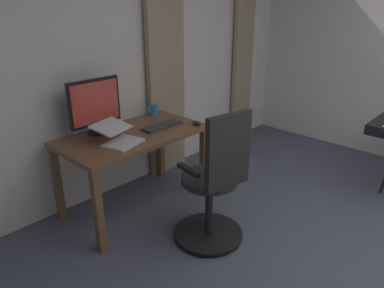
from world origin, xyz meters
TOP-DOWN VIEW (x-y plane):
  - back_room_partition at (0.00, -2.73)m, footprint 4.84×0.10m
  - curtain_left_panel at (-1.69, -2.62)m, footprint 0.35×0.06m
  - curtain_right_panel at (-0.32, -2.62)m, footprint 0.48×0.06m
  - desk at (0.45, -2.24)m, footprint 1.26×0.70m
  - office_chair at (0.35, -1.37)m, footprint 0.56×0.56m
  - computer_monitor at (0.64, -2.47)m, footprint 0.48×0.18m
  - computer_keyboard at (0.16, -2.17)m, footprint 0.40×0.13m
  - laptop at (0.66, -2.13)m, footprint 0.37×0.40m
  - computer_mouse at (-0.09, -1.98)m, footprint 0.06×0.10m
  - mug_coffee at (-0.03, -2.50)m, footprint 0.13×0.08m

SIDE VIEW (x-z plane):
  - office_chair at x=0.35m, z-range -0.04..1.07m
  - desk at x=0.45m, z-range 0.27..1.00m
  - computer_keyboard at x=0.16m, z-range 0.74..0.76m
  - computer_mouse at x=-0.09m, z-range 0.74..0.77m
  - mug_coffee at x=-0.03m, z-range 0.74..0.84m
  - laptop at x=0.66m, z-range 0.71..0.87m
  - computer_monitor at x=0.64m, z-range 0.76..1.23m
  - curtain_left_panel at x=-1.69m, z-range 0.00..2.42m
  - curtain_right_panel at x=-0.32m, z-range 0.00..2.42m
  - back_room_partition at x=0.00m, z-range 0.00..2.85m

